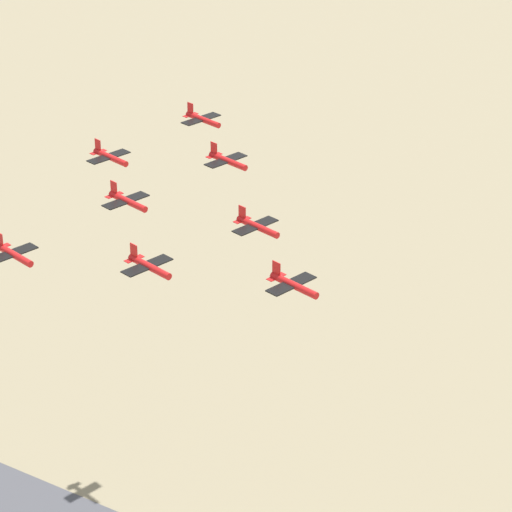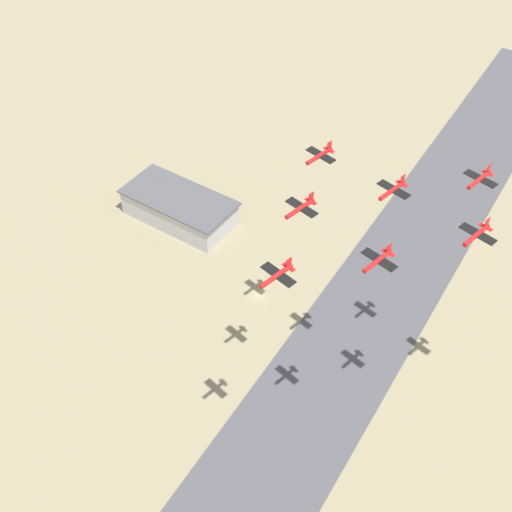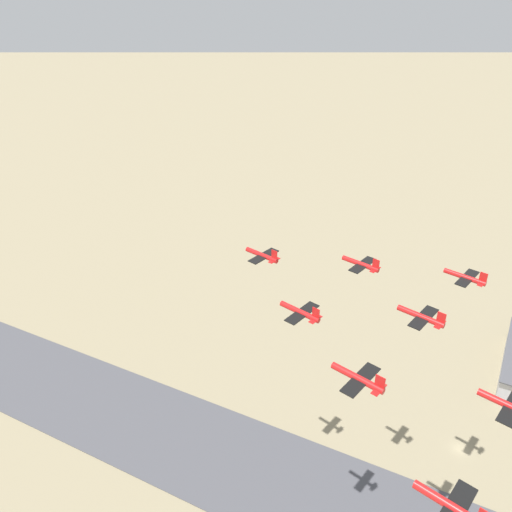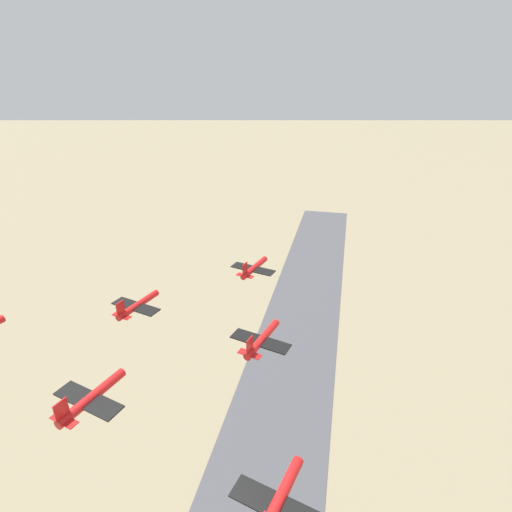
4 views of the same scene
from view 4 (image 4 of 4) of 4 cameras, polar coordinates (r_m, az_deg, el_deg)
jet_0 at (r=71.69m, az=-0.35°, el=-1.75°), size 8.31×8.62×2.89m
jet_1 at (r=64.88m, az=-16.67°, el=-6.79°), size 8.31×8.62×2.89m
jet_2 at (r=53.45m, az=0.75°, el=-11.89°), size 8.31×8.62×2.89m
jet_4 at (r=47.50m, az=-22.63°, el=-18.27°), size 8.31×8.62×2.89m
jet_5 at (r=39.26m, az=3.11°, el=-31.77°), size 8.31×8.62×2.89m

